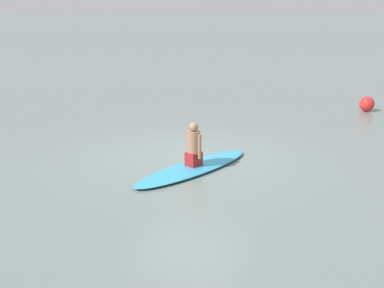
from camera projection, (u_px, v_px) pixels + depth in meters
ground_plane at (189, 156)px, 10.77m from camera, size 400.00×400.00×0.00m
surfboard at (194, 167)px, 9.87m from camera, size 1.51×3.28×0.10m
person_paddler at (194, 146)px, 9.74m from camera, size 0.39×0.34×0.89m
buoy_marker at (367, 104)px, 15.23m from camera, size 0.47×0.47×0.47m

